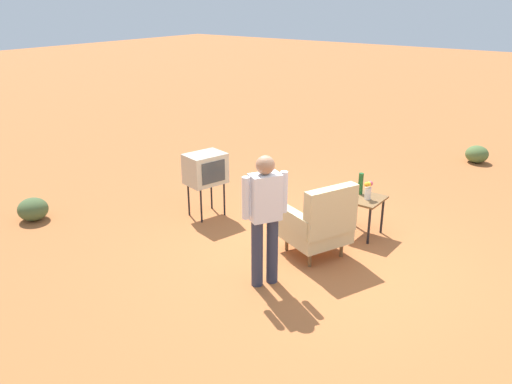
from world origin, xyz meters
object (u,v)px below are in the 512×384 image
object	(u,v)px
tv_on_stand	(205,169)
soda_can_blue	(349,191)
side_table	(363,203)
bottle_wine_green	(361,184)
armchair	(320,223)
person_standing	(265,213)
flower_vase	(368,189)

from	to	relation	value
tv_on_stand	soda_can_blue	bearing A→B (deg)	111.02
side_table	bottle_wine_green	size ratio (longest dim) A/B	1.83
armchair	soda_can_blue	size ratio (longest dim) A/B	8.69
armchair	person_standing	xyz separation A→B (m)	(1.00, -0.18, 0.44)
side_table	bottle_wine_green	xyz separation A→B (m)	(-0.11, -0.10, 0.24)
armchair	side_table	distance (m)	0.99
armchair	tv_on_stand	size ratio (longest dim) A/B	1.03
soda_can_blue	flower_vase	world-z (taller)	flower_vase
armchair	flower_vase	xyz separation A→B (m)	(-0.95, 0.23, 0.23)
bottle_wine_green	flower_vase	world-z (taller)	bottle_wine_green
flower_vase	side_table	bearing A→B (deg)	-107.14
armchair	side_table	xyz separation A→B (m)	(-0.98, 0.15, 0.00)
armchair	soda_can_blue	xyz separation A→B (m)	(-0.93, -0.06, 0.15)
tv_on_stand	soda_can_blue	distance (m)	2.23
side_table	person_standing	world-z (taller)	person_standing
armchair	person_standing	distance (m)	1.10
armchair	bottle_wine_green	size ratio (longest dim) A/B	3.31
armchair	flower_vase	bearing A→B (deg)	166.31
armchair	flower_vase	distance (m)	1.01
bottle_wine_green	soda_can_blue	bearing A→B (deg)	-36.73
soda_can_blue	armchair	bearing A→B (deg)	3.71
person_standing	soda_can_blue	xyz separation A→B (m)	(-1.93, 0.12, -0.29)
tv_on_stand	person_standing	bearing A→B (deg)	60.02
side_table	bottle_wine_green	bearing A→B (deg)	-135.73
person_standing	bottle_wine_green	distance (m)	2.10
soda_can_blue	flower_vase	distance (m)	0.31
soda_can_blue	flower_vase	size ratio (longest dim) A/B	0.46
person_standing	soda_can_blue	size ratio (longest dim) A/B	13.44
armchair	soda_can_blue	bearing A→B (deg)	-176.29
armchair	flower_vase	world-z (taller)	armchair
bottle_wine_green	flower_vase	bearing A→B (deg)	54.43
person_standing	soda_can_blue	bearing A→B (deg)	176.54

